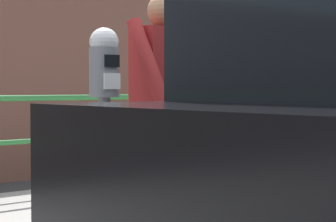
# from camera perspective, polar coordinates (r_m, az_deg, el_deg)

# --- Properties ---
(parking_meter) EXTENTS (0.17, 0.19, 1.41)m
(parking_meter) POSITION_cam_1_polar(r_m,az_deg,el_deg) (3.45, -6.08, 1.57)
(parking_meter) COLOR slate
(parking_meter) RESTS_ON sidewalk_curb
(pedestrian_at_meter) EXTENTS (0.61, 0.46, 1.67)m
(pedestrian_at_meter) POSITION_cam_1_polar(r_m,az_deg,el_deg) (3.84, -0.28, 0.52)
(pedestrian_at_meter) COLOR #1E233F
(pedestrian_at_meter) RESTS_ON sidewalk_curb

